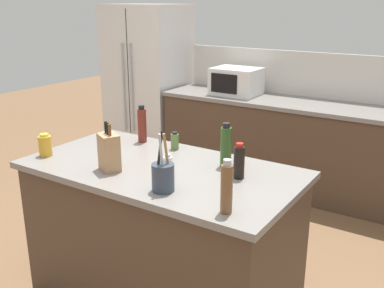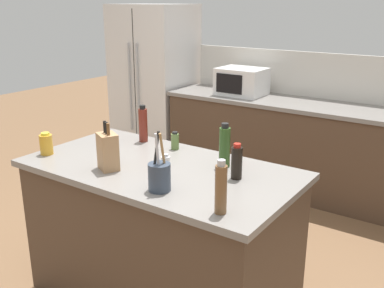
{
  "view_description": "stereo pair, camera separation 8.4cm",
  "coord_description": "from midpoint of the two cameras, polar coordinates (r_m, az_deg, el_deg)",
  "views": [
    {
      "loc": [
        1.55,
        -2.03,
        1.9
      ],
      "look_at": [
        0.0,
        0.35,
        0.99
      ],
      "focal_mm": 42.0,
      "sensor_mm": 36.0,
      "label": 1
    },
    {
      "loc": [
        1.62,
        -1.99,
        1.9
      ],
      "look_at": [
        0.0,
        0.35,
        0.99
      ],
      "focal_mm": 42.0,
      "sensor_mm": 36.0,
      "label": 2
    }
  ],
  "objects": [
    {
      "name": "vinegar_bottle",
      "position": [
        3.19,
        -7.12,
        2.43
      ],
      "size": [
        0.06,
        0.06,
        0.26
      ],
      "color": "maroon",
      "rests_on": "kitchen_island"
    },
    {
      "name": "kitchen_island",
      "position": [
        2.93,
        -4.64,
        -11.48
      ],
      "size": [
        1.69,
        0.89,
        0.94
      ],
      "color": "#4C3828",
      "rests_on": "ground_plane"
    },
    {
      "name": "refrigerator",
      "position": [
        5.57,
        -6.02,
        7.66
      ],
      "size": [
        0.9,
        0.75,
        1.86
      ],
      "color": "white",
      "rests_on": "ground_plane"
    },
    {
      "name": "wall_backsplash",
      "position": [
        4.76,
        17.14,
        8.17
      ],
      "size": [
        3.33,
        0.03,
        0.46
      ],
      "primitive_type": "cube",
      "color": "beige",
      "rests_on": "back_counter_run"
    },
    {
      "name": "pepper_grinder",
      "position": [
        2.11,
        3.28,
        -5.61
      ],
      "size": [
        0.06,
        0.06,
        0.27
      ],
      "color": "brown",
      "rests_on": "kitchen_island"
    },
    {
      "name": "knife_block",
      "position": [
        2.68,
        -11.36,
        -1.0
      ],
      "size": [
        0.16,
        0.15,
        0.29
      ],
      "rotation": [
        0.0,
        0.0,
        -0.48
      ],
      "color": "#A87C54",
      "rests_on": "kitchen_island"
    },
    {
      "name": "spice_jar_oregano",
      "position": [
        3.02,
        -2.99,
        0.35
      ],
      "size": [
        0.05,
        0.05,
        0.12
      ],
      "color": "#567038",
      "rests_on": "kitchen_island"
    },
    {
      "name": "salt_shaker",
      "position": [
        2.57,
        -4.02,
        -2.77
      ],
      "size": [
        0.05,
        0.05,
        0.13
      ],
      "color": "silver",
      "rests_on": "kitchen_island"
    },
    {
      "name": "utensil_crock",
      "position": [
        2.37,
        -4.72,
        -4.1
      ],
      "size": [
        0.12,
        0.12,
        0.32
      ],
      "color": "#333D4C",
      "rests_on": "kitchen_island"
    },
    {
      "name": "microwave",
      "position": [
        4.83,
        5.14,
        7.94
      ],
      "size": [
        0.49,
        0.39,
        0.28
      ],
      "color": "white",
      "rests_on": "back_counter_run"
    },
    {
      "name": "soy_sauce_bottle",
      "position": [
        2.53,
        5.06,
        -2.27
      ],
      "size": [
        0.06,
        0.06,
        0.21
      ],
      "color": "black",
      "rests_on": "kitchen_island"
    },
    {
      "name": "back_counter_run",
      "position": [
        4.63,
        15.25,
        -0.86
      ],
      "size": [
        3.37,
        0.66,
        0.94
      ],
      "color": "#4C3828",
      "rests_on": "ground_plane"
    },
    {
      "name": "spice_jar_paprika",
      "position": [
        2.75,
        5.12,
        -1.59
      ],
      "size": [
        0.05,
        0.05,
        0.11
      ],
      "color": "#B73D1E",
      "rests_on": "kitchen_island"
    },
    {
      "name": "honey_jar",
      "position": [
        3.06,
        -18.89,
        -0.17
      ],
      "size": [
        0.08,
        0.08,
        0.15
      ],
      "color": "gold",
      "rests_on": "kitchen_island"
    },
    {
      "name": "olive_oil_bottle",
      "position": [
        2.7,
        3.45,
        -0.26
      ],
      "size": [
        0.07,
        0.07,
        0.27
      ],
      "color": "#2D4C1E",
      "rests_on": "kitchen_island"
    }
  ]
}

